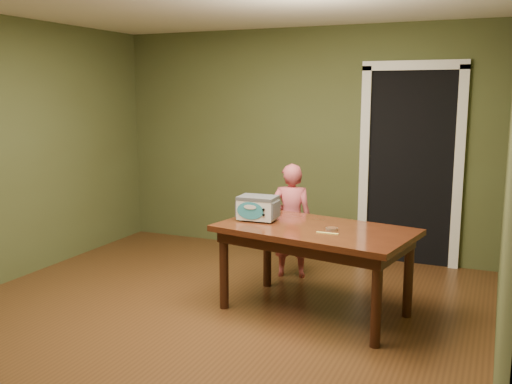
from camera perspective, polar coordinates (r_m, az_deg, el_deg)
floor at (r=4.78m, az=-6.20°, el=-13.13°), size 5.00×5.00×0.00m
room_shell at (r=4.40m, az=-6.62°, el=7.77°), size 4.52×5.02×2.61m
doorway at (r=6.70m, az=15.55°, el=2.61°), size 1.10×0.66×2.25m
dining_table at (r=4.84m, az=5.92°, el=-4.69°), size 1.74×1.17×0.75m
toy_oven at (r=5.04m, az=0.18°, el=-1.53°), size 0.36×0.26×0.22m
baking_pan at (r=4.74m, az=7.59°, el=-3.66°), size 0.10×0.10×0.02m
spatula at (r=4.62m, az=7.13°, el=-4.11°), size 0.18×0.03×0.01m
child at (r=5.81m, az=3.53°, el=-2.86°), size 0.48×0.38×1.17m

